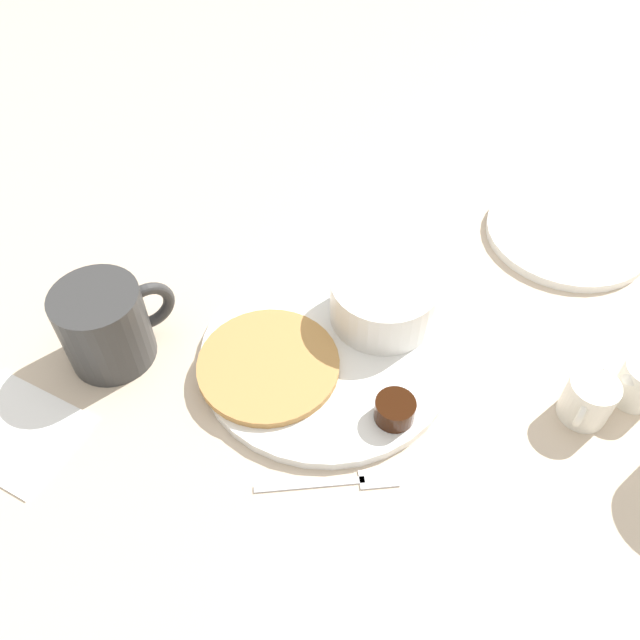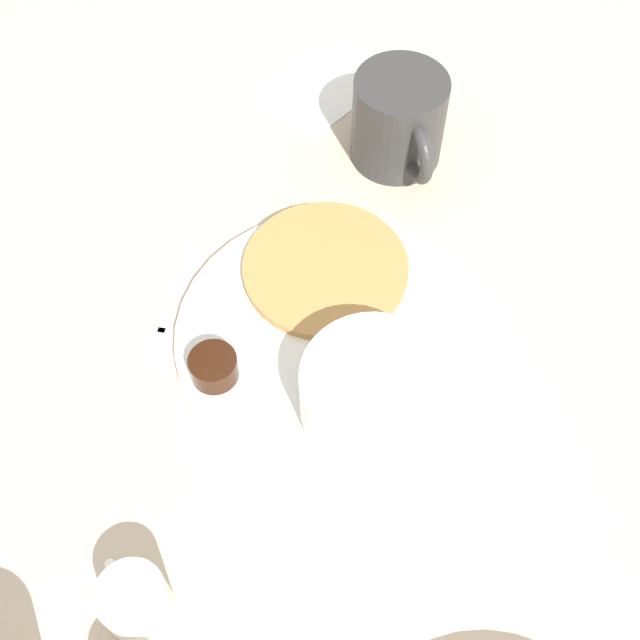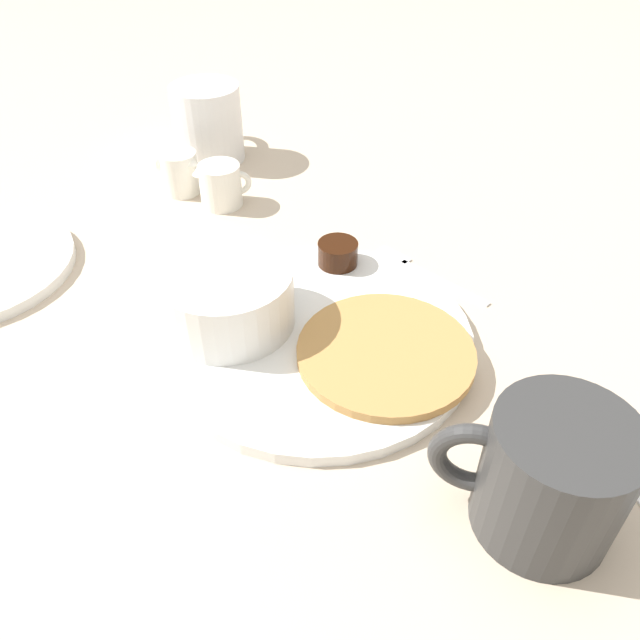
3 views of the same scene
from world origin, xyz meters
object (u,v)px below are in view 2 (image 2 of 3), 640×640
plate (332,335)px  creamer_pitcher_near (135,601)px  coffee_mug (399,121)px  bowl (374,392)px  fork (167,315)px

plate → creamer_pitcher_near: creamer_pitcher_near is taller
coffee_mug → plate: bearing=18.7°
bowl → creamer_pitcher_near: bowl is taller
bowl → fork: bowl is taller
bowl → fork: (0.03, -0.21, -0.04)m
bowl → coffee_mug: 0.31m
bowl → fork: 0.22m
coffee_mug → creamer_pitcher_near: (0.51, 0.10, -0.02)m
coffee_mug → fork: (0.30, -0.06, -0.05)m
coffee_mug → creamer_pitcher_near: size_ratio=1.62×
plate → bowl: size_ratio=2.32×
plate → coffee_mug: bearing=-161.3°
bowl → fork: bearing=-83.1°
coffee_mug → creamer_pitcher_near: 0.52m
creamer_pitcher_near → fork: 0.27m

